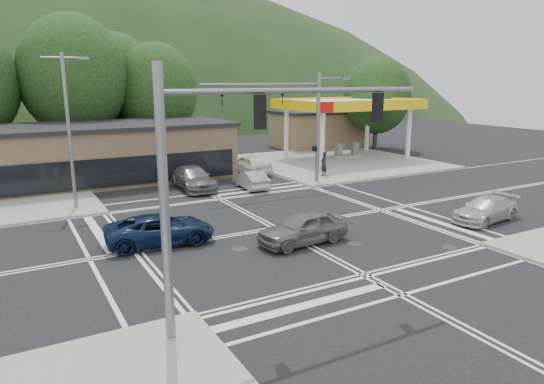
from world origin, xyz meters
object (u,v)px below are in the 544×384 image
car_queue_b (249,164)px  pedestrian (324,164)px  car_silver_east (486,209)px  car_grey_center (303,228)px  car_northbound (193,178)px  car_blue_west (160,229)px  car_queue_a (251,180)px

car_queue_b → pedestrian: size_ratio=2.45×
car_queue_b → car_silver_east: bearing=99.9°
car_grey_center → car_northbound: bearing=178.1°
pedestrian → car_northbound: bearing=-35.3°
car_blue_west → car_grey_center: size_ratio=1.13×
car_blue_west → car_silver_east: size_ratio=1.13×
car_grey_center → car_silver_east: size_ratio=1.00×
car_blue_west → car_northbound: car_northbound is taller
car_queue_a → car_queue_b: car_queue_b is taller
car_queue_b → car_northbound: bearing=22.1°
car_queue_a → car_northbound: 4.07m
car_silver_east → pedestrian: (-0.77, 14.13, 0.46)m
car_silver_east → car_queue_a: (-7.49, 13.44, -0.01)m
car_northbound → car_queue_a: bearing=-24.3°
car_queue_a → pedestrian: bearing=-170.6°
car_blue_west → car_queue_b: car_queue_b is taller
car_grey_center → car_queue_a: car_grey_center is taller
car_blue_west → car_queue_a: bearing=-41.2°
car_northbound → pedestrian: size_ratio=2.81×
car_grey_center → pedestrian: (9.92, 12.40, 0.35)m
car_grey_center → car_silver_east: 10.82m
pedestrian → car_queue_a: bearing=-23.1°
car_blue_west → pedestrian: 18.26m
car_grey_center → car_queue_a: bearing=161.0°
car_silver_east → car_queue_b: size_ratio=0.95×
car_blue_west → pedestrian: (15.77, 9.20, 0.40)m
car_blue_west → car_grey_center: 6.68m
car_queue_b → pedestrian: (4.36, -4.30, 0.31)m
car_queue_b → car_grey_center: bearing=66.0°
car_grey_center → pedestrian: size_ratio=2.33×
car_grey_center → car_northbound: car_northbound is taller
car_blue_west → car_northbound: 11.67m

